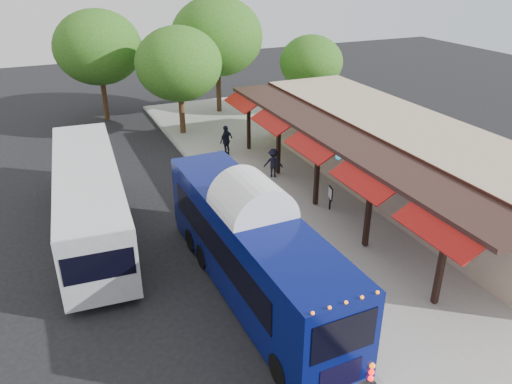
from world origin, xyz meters
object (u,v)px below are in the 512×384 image
ped_a (308,250)px  ped_b (289,229)px  ped_c (226,140)px  ped_d (273,163)px  city_bus (89,197)px  sign_board (330,194)px  coach_bus (252,246)px

ped_a → ped_b: bearing=73.0°
ped_c → ped_d: ped_c is taller
city_bus → sign_board: size_ratio=10.34×
city_bus → ped_a: bearing=-39.6°
city_bus → ped_a: (6.80, -6.41, -0.61)m
ped_b → sign_board: ped_b is taller
ped_c → ped_d: (1.13, -3.97, -0.12)m
city_bus → ped_a: 9.37m
coach_bus → sign_board: 7.01m
ped_d → coach_bus: bearing=86.2°
city_bus → ped_b: size_ratio=7.04×
ped_b → ped_d: (2.44, 6.57, -0.05)m
city_bus → ped_b: bearing=-29.5°
coach_bus → ped_c: size_ratio=6.17×
coach_bus → sign_board: (5.62, 4.07, -0.97)m
ped_a → ped_b: 1.87m
ped_c → ped_d: size_ratio=1.15×
city_bus → coach_bus: bearing=-51.2°
ped_c → coach_bus: bearing=43.1°
coach_bus → ped_b: size_ratio=6.67×
city_bus → ped_d: city_bus is taller
ped_c → ped_a: bearing=52.9°
coach_bus → ped_a: bearing=0.7°
ped_a → ped_d: bearing=61.3°
city_bus → ped_c: bearing=39.5°
coach_bus → city_bus: 7.94m
coach_bus → ped_b: coach_bus is taller
ped_c → sign_board: 8.62m
ped_d → sign_board: ped_d is taller
ped_d → ped_c: bearing=-48.2°
ped_b → ped_c: (1.31, 10.54, 0.07)m
city_bus → ped_d: size_ratio=7.49×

